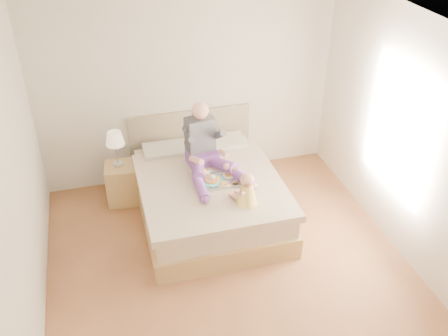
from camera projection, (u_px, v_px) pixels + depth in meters
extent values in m
cube|color=brown|center=(230.00, 269.00, 5.63)|extent=(4.00, 4.20, 0.01)
cube|color=white|center=(233.00, 33.00, 4.17)|extent=(4.00, 4.20, 0.02)
cube|color=beige|center=(188.00, 86.00, 6.60)|extent=(4.00, 0.02, 2.70)
cube|color=beige|center=(16.00, 200.00, 4.46)|extent=(0.02, 4.20, 2.70)
cube|color=beige|center=(411.00, 142.00, 5.34)|extent=(0.02, 4.20, 2.70)
cube|color=white|center=(400.00, 130.00, 5.47)|extent=(0.02, 1.30, 1.60)
cube|color=#F7EDCB|center=(400.00, 130.00, 5.47)|extent=(0.01, 1.18, 1.48)
cube|color=#A0804A|center=(209.00, 207.00, 6.38)|extent=(1.68, 2.13, 0.28)
cube|color=beige|center=(208.00, 190.00, 6.24)|extent=(1.60, 2.05, 0.24)
cube|color=beige|center=(211.00, 186.00, 6.02)|extent=(1.70, 1.80, 0.09)
cube|color=beige|center=(167.00, 152.00, 6.65)|extent=(0.62, 0.40, 0.14)
cube|color=beige|center=(222.00, 144.00, 6.82)|extent=(0.62, 0.40, 0.14)
cube|color=#84745B|center=(190.00, 142.00, 7.05)|extent=(1.70, 0.08, 1.00)
cube|color=#A0804A|center=(124.00, 183.00, 6.60)|extent=(0.48, 0.44, 0.54)
cylinder|color=#AFB1B6|center=(118.00, 164.00, 6.45)|extent=(0.13, 0.13, 0.04)
cylinder|color=#AFB1B6|center=(117.00, 153.00, 6.36)|extent=(0.03, 0.03, 0.27)
cone|color=#FFEAC7|center=(115.00, 138.00, 6.24)|extent=(0.24, 0.24, 0.17)
cube|color=#723D98|center=(202.00, 157.00, 6.34)|extent=(0.41, 0.34, 0.17)
cube|color=#35353C|center=(200.00, 135.00, 6.22)|extent=(0.38, 0.27, 0.46)
sphere|color=#F1AB97|center=(200.00, 111.00, 6.01)|extent=(0.21, 0.21, 0.21)
cylinder|color=#723D98|center=(198.00, 169.00, 6.11)|extent=(0.23, 0.51, 0.21)
cylinder|color=#723D98|center=(201.00, 188.00, 5.80)|extent=(0.12, 0.44, 0.12)
sphere|color=#723D98|center=(205.00, 199.00, 5.63)|extent=(0.11, 0.11, 0.11)
cylinder|color=#35353C|center=(190.00, 141.00, 6.04)|extent=(0.10, 0.29, 0.24)
cylinder|color=#F1AB97|center=(196.00, 160.00, 6.00)|extent=(0.15, 0.30, 0.16)
sphere|color=#F1AB97|center=(203.00, 172.00, 5.95)|extent=(0.08, 0.08, 0.08)
cylinder|color=#723D98|center=(221.00, 164.00, 6.22)|extent=(0.37, 0.50, 0.21)
cylinder|color=#723D98|center=(242.00, 177.00, 5.99)|extent=(0.26, 0.46, 0.12)
sphere|color=#723D98|center=(253.00, 186.00, 5.85)|extent=(0.11, 0.11, 0.11)
cylinder|color=#35353C|center=(218.00, 135.00, 6.18)|extent=(0.16, 0.30, 0.24)
cylinder|color=#F1AB97|center=(224.00, 154.00, 6.13)|extent=(0.09, 0.30, 0.16)
sphere|color=#F1AB97|center=(227.00, 167.00, 6.06)|extent=(0.08, 0.08, 0.08)
cube|color=#AFB1B6|center=(220.00, 181.00, 6.02)|extent=(0.49, 0.39, 0.01)
cylinder|color=#3EB5AC|center=(212.00, 181.00, 6.00)|extent=(0.28, 0.28, 0.02)
cylinder|color=#D79247|center=(212.00, 179.00, 6.00)|extent=(0.18, 0.18, 0.02)
cylinder|color=white|center=(206.00, 173.00, 6.08)|extent=(0.08, 0.08, 0.09)
torus|color=white|center=(210.00, 172.00, 6.09)|extent=(0.02, 0.06, 0.06)
cylinder|color=#946748|center=(206.00, 170.00, 6.05)|extent=(0.07, 0.07, 0.01)
cylinder|color=white|center=(229.00, 176.00, 6.10)|extent=(0.15, 0.15, 0.01)
cube|color=#D79247|center=(229.00, 175.00, 6.09)|extent=(0.09, 0.08, 0.02)
cylinder|color=white|center=(224.00, 185.00, 5.93)|extent=(0.15, 0.15, 0.01)
ellipsoid|color=red|center=(226.00, 184.00, 5.92)|extent=(0.04, 0.03, 0.01)
cylinder|color=white|center=(235.00, 172.00, 6.07)|extent=(0.07, 0.07, 0.12)
cylinder|color=orange|center=(235.00, 172.00, 6.07)|extent=(0.07, 0.07, 0.12)
cylinder|color=white|center=(235.00, 183.00, 5.95)|extent=(0.07, 0.07, 0.04)
cylinder|color=#4F290B|center=(235.00, 183.00, 5.95)|extent=(0.06, 0.06, 0.03)
cone|color=#FFDB50|center=(247.00, 194.00, 5.59)|extent=(0.24, 0.24, 0.26)
sphere|color=#F1AB97|center=(247.00, 180.00, 5.49)|extent=(0.16, 0.16, 0.16)
cylinder|color=#F1AB97|center=(236.00, 197.00, 5.68)|extent=(0.12, 0.19, 0.06)
sphere|color=#F1AB97|center=(230.00, 194.00, 5.73)|extent=(0.05, 0.05, 0.05)
cylinder|color=#F1AB97|center=(241.00, 193.00, 5.51)|extent=(0.08, 0.14, 0.11)
cylinder|color=#F1AB97|center=(241.00, 194.00, 5.73)|extent=(0.16, 0.17, 0.06)
sphere|color=#F1AB97|center=(236.00, 191.00, 5.79)|extent=(0.05, 0.05, 0.05)
cylinder|color=#F1AB97|center=(252.00, 186.00, 5.63)|extent=(0.13, 0.12, 0.11)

